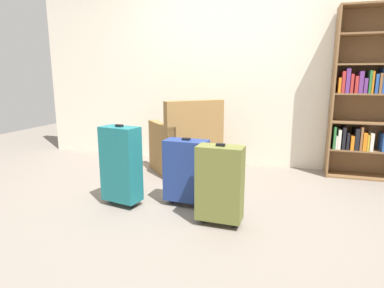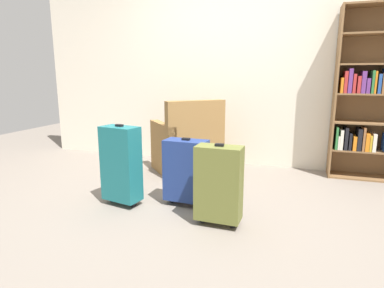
{
  "view_description": "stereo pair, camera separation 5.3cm",
  "coord_description": "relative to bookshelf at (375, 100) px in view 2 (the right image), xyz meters",
  "views": [
    {
      "loc": [
        0.82,
        -2.6,
        1.17
      ],
      "look_at": [
        -0.05,
        0.22,
        0.55
      ],
      "focal_mm": 30.36,
      "sensor_mm": 36.0,
      "label": 1
    },
    {
      "loc": [
        0.87,
        -2.58,
        1.17
      ],
      "look_at": [
        -0.05,
        0.22,
        0.55
      ],
      "focal_mm": 30.36,
      "sensor_mm": 36.0,
      "label": 2
    }
  ],
  "objects": [
    {
      "name": "suitcase_olive",
      "position": [
        -1.37,
        -1.74,
        -0.56
      ],
      "size": [
        0.37,
        0.2,
        0.66
      ],
      "color": "brown",
      "rests_on": "ground"
    },
    {
      "name": "suitcase_teal",
      "position": [
        -2.31,
        -1.6,
        -0.51
      ],
      "size": [
        0.38,
        0.25,
        0.75
      ],
      "color": "#19666B",
      "rests_on": "ground"
    },
    {
      "name": "ground_plane",
      "position": [
        -1.68,
        -1.52,
        -0.9
      ],
      "size": [
        9.64,
        9.64,
        0.0
      ],
      "primitive_type": "plane",
      "color": "slate"
    },
    {
      "name": "mug",
      "position": [
        -1.51,
        -0.59,
        -0.85
      ],
      "size": [
        0.12,
        0.08,
        0.1
      ],
      "color": "#1E7F4C",
      "rests_on": "ground"
    },
    {
      "name": "armchair",
      "position": [
        -2.08,
        -0.42,
        -0.59
      ],
      "size": [
        0.99,
        0.99,
        0.9
      ],
      "color": "olive",
      "rests_on": "ground"
    },
    {
      "name": "bookshelf",
      "position": [
        0.0,
        0.0,
        0.0
      ],
      "size": [
        0.89,
        0.31,
        1.92
      ],
      "color": "brown",
      "rests_on": "ground"
    },
    {
      "name": "suitcase_navy_blue",
      "position": [
        -1.75,
        -1.42,
        -0.57
      ],
      "size": [
        0.4,
        0.22,
        0.63
      ],
      "color": "navy",
      "rests_on": "ground"
    },
    {
      "name": "back_wall",
      "position": [
        -1.68,
        0.2,
        0.4
      ],
      "size": [
        5.51,
        0.1,
        2.6
      ],
      "primitive_type": "cube",
      "color": "beige",
      "rests_on": "ground"
    }
  ]
}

